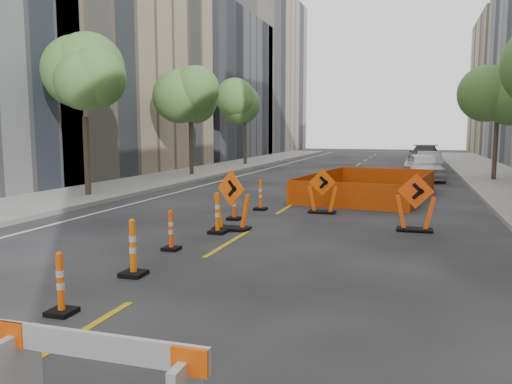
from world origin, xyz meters
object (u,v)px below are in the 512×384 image
(parked_car_mid, at_px, (429,162))
(channelizer_6, at_px, (234,203))
(channelizer_5, at_px, (218,213))
(channelizer_2, at_px, (60,283))
(chevron_sign_left, at_px, (232,200))
(chevron_sign_right, at_px, (415,202))
(channelizer_3, at_px, (133,247))
(channelizer_7, at_px, (261,195))
(parked_car_far, at_px, (425,155))
(channelizer_4, at_px, (171,230))
(chevron_sign_center, at_px, (322,191))
(parked_car_near, at_px, (424,167))

(parked_car_mid, bearing_deg, channelizer_6, -108.49)
(channelizer_5, xyz_separation_m, parked_car_mid, (5.93, 21.98, 0.15))
(channelizer_2, bearing_deg, chevron_sign_left, 88.33)
(channelizer_5, distance_m, parked_car_mid, 22.77)
(chevron_sign_right, bearing_deg, channelizer_3, -132.42)
(channelizer_5, xyz_separation_m, channelizer_6, (-0.28, 2.08, -0.04))
(channelizer_7, distance_m, parked_car_far, 25.43)
(chevron_sign_left, relative_size, parked_car_mid, 0.39)
(channelizer_2, bearing_deg, channelizer_4, 94.18)
(parked_car_mid, bearing_deg, chevron_sign_center, -103.32)
(channelizer_7, bearing_deg, channelizer_5, -89.05)
(channelizer_4, distance_m, channelizer_5, 2.11)
(channelizer_3, distance_m, chevron_sign_left, 4.76)
(chevron_sign_right, bearing_deg, chevron_sign_left, -167.00)
(channelizer_3, distance_m, channelizer_5, 4.16)
(chevron_sign_right, distance_m, parked_car_far, 26.98)
(channelizer_2, relative_size, parked_car_mid, 0.23)
(channelizer_5, relative_size, chevron_sign_left, 0.67)
(channelizer_7, height_order, parked_car_near, parked_car_near)
(channelizer_2, distance_m, parked_car_mid, 28.85)
(channelizer_3, relative_size, channelizer_6, 1.07)
(channelizer_7, xyz_separation_m, chevron_sign_center, (2.16, 0.01, 0.21))
(parked_car_near, bearing_deg, chevron_sign_right, -100.14)
(channelizer_5, relative_size, channelizer_6, 1.07)
(channelizer_4, relative_size, parked_car_near, 0.21)
(channelizer_7, bearing_deg, parked_car_mid, 71.39)
(channelizer_3, relative_size, channelizer_5, 1.00)
(chevron_sign_right, bearing_deg, channelizer_2, -124.28)
(channelizer_2, height_order, parked_car_far, parked_car_far)
(channelizer_4, distance_m, parked_car_near, 19.96)
(channelizer_3, height_order, channelizer_6, channelizer_3)
(channelizer_7, bearing_deg, parked_car_far, 76.66)
(channelizer_3, bearing_deg, channelizer_2, -89.01)
(channelizer_7, bearing_deg, chevron_sign_left, -85.91)
(chevron_sign_left, bearing_deg, channelizer_6, 132.05)
(chevron_sign_right, bearing_deg, channelizer_4, -145.71)
(channelizer_5, height_order, parked_car_far, parked_car_far)
(channelizer_2, height_order, parked_car_near, parked_car_near)
(chevron_sign_center, xyz_separation_m, parked_car_far, (3.71, 24.73, 0.08))
(parked_car_mid, bearing_deg, channelizer_4, -105.70)
(channelizer_2, relative_size, channelizer_5, 0.87)
(channelizer_3, bearing_deg, parked_car_near, 75.27)
(channelizer_5, bearing_deg, channelizer_3, -90.66)
(channelizer_4, height_order, channelizer_5, channelizer_5)
(chevron_sign_center, relative_size, parked_car_mid, 0.35)
(channelizer_4, distance_m, parked_car_mid, 24.86)
(chevron_sign_left, bearing_deg, channelizer_3, -68.24)
(chevron_sign_left, distance_m, parked_car_far, 28.87)
(parked_car_near, bearing_deg, parked_car_far, 80.29)
(channelizer_4, bearing_deg, channelizer_3, -82.64)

